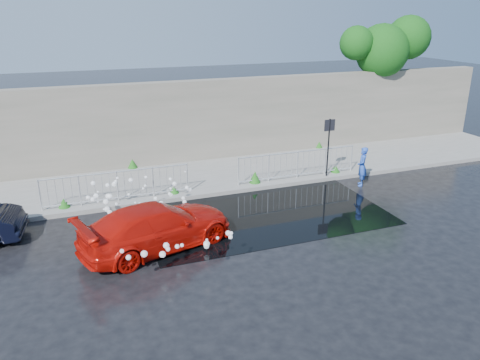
# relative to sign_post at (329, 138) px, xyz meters

# --- Properties ---
(ground) EXTENTS (90.00, 90.00, 0.00)m
(ground) POSITION_rel_sign_post_xyz_m (-4.20, -3.10, -1.72)
(ground) COLOR black
(ground) RESTS_ON ground
(pavement) EXTENTS (30.00, 4.00, 0.15)m
(pavement) POSITION_rel_sign_post_xyz_m (-4.20, 1.90, -1.65)
(pavement) COLOR slate
(pavement) RESTS_ON ground
(curb) EXTENTS (30.00, 0.25, 0.16)m
(curb) POSITION_rel_sign_post_xyz_m (-4.20, -0.10, -1.64)
(curb) COLOR slate
(curb) RESTS_ON ground
(retaining_wall) EXTENTS (30.00, 0.60, 3.50)m
(retaining_wall) POSITION_rel_sign_post_xyz_m (-4.20, 4.10, 0.18)
(retaining_wall) COLOR #646154
(retaining_wall) RESTS_ON pavement
(puddle) EXTENTS (8.00, 5.00, 0.01)m
(puddle) POSITION_rel_sign_post_xyz_m (-3.70, -2.10, -1.72)
(puddle) COLOR black
(puddle) RESTS_ON ground
(sign_post) EXTENTS (0.45, 0.06, 2.50)m
(sign_post) POSITION_rel_sign_post_xyz_m (0.00, 0.00, 0.00)
(sign_post) COLOR black
(sign_post) RESTS_ON ground
(tree) EXTENTS (4.89, 2.61, 6.28)m
(tree) POSITION_rel_sign_post_xyz_m (5.57, 4.32, 3.07)
(tree) COLOR #332114
(tree) RESTS_ON ground
(railing_left) EXTENTS (5.05, 0.05, 1.10)m
(railing_left) POSITION_rel_sign_post_xyz_m (-8.20, 0.25, -0.99)
(railing_left) COLOR silver
(railing_left) RESTS_ON pavement
(railing_right) EXTENTS (5.05, 0.05, 1.10)m
(railing_right) POSITION_rel_sign_post_xyz_m (-1.20, 0.25, -0.99)
(railing_right) COLOR silver
(railing_right) RESTS_ON pavement
(weeds) EXTENTS (12.17, 3.93, 0.46)m
(weeds) POSITION_rel_sign_post_xyz_m (-4.36, 1.43, -1.39)
(weeds) COLOR #1F4913
(weeds) RESTS_ON pavement
(water_spray) EXTENTS (3.50, 5.62, 1.04)m
(water_spray) POSITION_rel_sign_post_xyz_m (-7.78, -2.26, -1.00)
(water_spray) COLOR white
(water_spray) RESTS_ON ground
(red_car) EXTENTS (4.84, 3.07, 1.31)m
(red_car) POSITION_rel_sign_post_xyz_m (-7.50, -3.36, -1.07)
(red_car) COLOR #B80F07
(red_car) RESTS_ON ground
(person) EXTENTS (0.59, 0.67, 1.53)m
(person) POSITION_rel_sign_post_xyz_m (0.94, -1.03, -0.96)
(person) COLOR blue
(person) RESTS_ON ground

